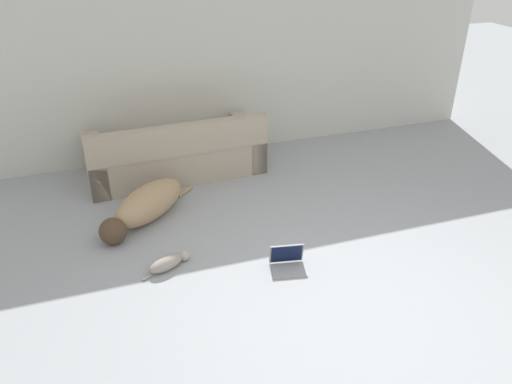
{
  "coord_description": "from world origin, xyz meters",
  "views": [
    {
      "loc": [
        -1.65,
        -2.57,
        2.74
      ],
      "look_at": [
        -0.34,
        1.38,
        0.46
      ],
      "focal_mm": 35.0,
      "sensor_mm": 36.0,
      "label": 1
    }
  ],
  "objects_px": {
    "dog": "(145,206)",
    "laptop_open": "(287,261)",
    "couch": "(176,155)",
    "cat": "(169,262)"
  },
  "relations": [
    {
      "from": "cat",
      "to": "laptop_open",
      "type": "height_order",
      "value": "laptop_open"
    },
    {
      "from": "couch",
      "to": "laptop_open",
      "type": "xyz_separation_m",
      "value": [
        0.59,
        -2.14,
        -0.18
      ]
    },
    {
      "from": "dog",
      "to": "laptop_open",
      "type": "bearing_deg",
      "value": 90.02
    },
    {
      "from": "couch",
      "to": "cat",
      "type": "height_order",
      "value": "couch"
    },
    {
      "from": "couch",
      "to": "dog",
      "type": "xyz_separation_m",
      "value": [
        -0.5,
        -0.94,
        -0.08
      ]
    },
    {
      "from": "couch",
      "to": "laptop_open",
      "type": "bearing_deg",
      "value": 102.46
    },
    {
      "from": "couch",
      "to": "dog",
      "type": "height_order",
      "value": "couch"
    },
    {
      "from": "cat",
      "to": "couch",
      "type": "bearing_deg",
      "value": 52.46
    },
    {
      "from": "dog",
      "to": "cat",
      "type": "height_order",
      "value": "dog"
    },
    {
      "from": "couch",
      "to": "laptop_open",
      "type": "height_order",
      "value": "couch"
    }
  ]
}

